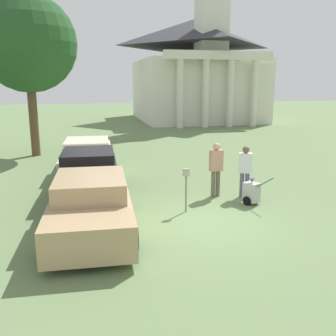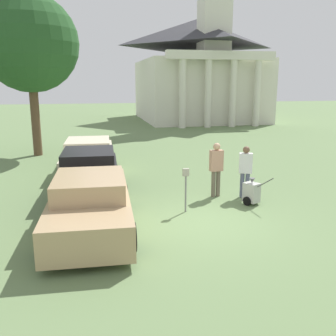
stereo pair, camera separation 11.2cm
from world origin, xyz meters
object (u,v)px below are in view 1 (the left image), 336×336
(parked_car_cream, at_px, (88,157))
(person_supervisor, at_px, (245,168))
(parking_meter, at_px, (186,182))
(equipment_cart, at_px, (251,192))
(person_worker, at_px, (216,166))
(church, at_px, (196,66))
(parked_car_tan, at_px, (91,203))
(parked_car_black, at_px, (89,175))

(parked_car_cream, xyz_separation_m, person_supervisor, (4.99, -4.44, 0.28))
(parking_meter, bearing_deg, equipment_cart, 6.55)
(parking_meter, relative_size, equipment_cart, 1.31)
(parking_meter, height_order, person_supervisor, person_supervisor)
(person_worker, bearing_deg, parked_car_cream, -50.48)
(person_supervisor, distance_m, church, 26.65)
(parked_car_cream, bearing_deg, equipment_cart, -43.85)
(parked_car_tan, bearing_deg, parking_meter, 16.68)
(parked_car_black, bearing_deg, parked_car_tan, -87.34)
(parked_car_cream, height_order, parking_meter, parked_car_cream)
(parked_car_tan, distance_m, parking_meter, 2.81)
(parked_car_black, relative_size, parked_car_cream, 0.94)
(parked_car_tan, relative_size, parking_meter, 4.03)
(church, bearing_deg, person_supervisor, -103.16)
(person_supervisor, xyz_separation_m, equipment_cart, (-0.08, -0.73, -0.59))
(parked_car_black, distance_m, parked_car_cream, 3.18)
(parked_car_black, relative_size, church, 0.24)
(parking_meter, bearing_deg, church, 72.75)
(parked_car_cream, distance_m, equipment_cart, 7.13)
(parked_car_black, height_order, person_supervisor, person_supervisor)
(person_supervisor, bearing_deg, parked_car_cream, -21.05)
(equipment_cart, bearing_deg, parked_car_black, 130.42)
(parking_meter, distance_m, equipment_cart, 2.26)
(person_worker, relative_size, church, 0.09)
(parked_car_cream, bearing_deg, parked_car_tan, -87.35)
(parked_car_cream, relative_size, equipment_cart, 5.33)
(person_worker, height_order, person_supervisor, person_worker)
(parked_car_cream, bearing_deg, parking_meter, -60.70)
(parked_car_tan, distance_m, church, 29.75)
(parked_car_tan, bearing_deg, person_worker, 28.22)
(church, bearing_deg, person_worker, -105.22)
(parked_car_tan, height_order, person_worker, person_worker)
(church, bearing_deg, parked_car_tan, -111.93)
(parked_car_cream, height_order, church, church)
(person_worker, bearing_deg, equipment_cart, 123.44)
(parked_car_tan, relative_size, person_supervisor, 3.07)
(church, bearing_deg, parking_meter, -107.25)
(parked_car_black, xyz_separation_m, equipment_cart, (4.90, -1.99, -0.33))
(person_worker, xyz_separation_m, equipment_cart, (0.82, -1.03, -0.65))
(person_supervisor, height_order, equipment_cart, person_supervisor)
(parked_car_tan, bearing_deg, person_supervisor, 21.02)
(parking_meter, relative_size, person_worker, 0.72)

